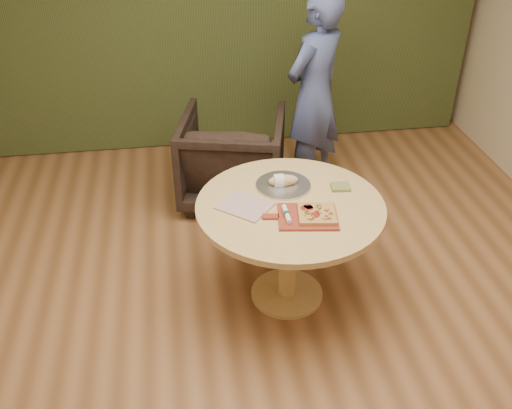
{
  "coord_description": "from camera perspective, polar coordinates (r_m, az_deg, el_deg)",
  "views": [
    {
      "loc": [
        -0.5,
        -2.4,
        2.68
      ],
      "look_at": [
        -0.1,
        0.25,
        0.92
      ],
      "focal_mm": 40.0,
      "sensor_mm": 36.0,
      "label": 1
    }
  ],
  "objects": [
    {
      "name": "pedestal_table",
      "position": [
        3.6,
        3.38,
        -1.81
      ],
      "size": [
        1.17,
        1.17,
        0.75
      ],
      "rotation": [
        0.0,
        0.0,
        -0.11
      ],
      "color": "#DCB571",
      "rests_on": "ground"
    },
    {
      "name": "curtain",
      "position": [
        5.47,
        -3.35,
        19.77
      ],
      "size": [
        4.8,
        0.14,
        2.78
      ],
      "primitive_type": "cube",
      "color": "#303C1B",
      "rests_on": "ground"
    },
    {
      "name": "flatbread_pizza",
      "position": [
        3.4,
        6.09,
        -0.91
      ],
      "size": [
        0.25,
        0.25,
        0.04
      ],
      "rotation": [
        0.0,
        0.0,
        -0.14
      ],
      "color": "tan",
      "rests_on": "pizza_paddle"
    },
    {
      "name": "serving_tray",
      "position": [
        3.69,
        2.74,
        1.94
      ],
      "size": [
        0.36,
        0.36,
        0.02
      ],
      "color": "silver",
      "rests_on": "pedestal_table"
    },
    {
      "name": "pizza_paddle",
      "position": [
        3.4,
        4.99,
        -1.22
      ],
      "size": [
        0.46,
        0.33,
        0.01
      ],
      "rotation": [
        0.0,
        0.0,
        -0.14
      ],
      "color": "maroon",
      "rests_on": "pedestal_table"
    },
    {
      "name": "newspaper",
      "position": [
        3.49,
        -1.12,
        -0.11
      ],
      "size": [
        0.39,
        0.38,
        0.01
      ],
      "primitive_type": "cube",
      "rotation": [
        0.0,
        0.0,
        -0.71
      ],
      "color": "silver",
      "rests_on": "pedestal_table"
    },
    {
      "name": "room_shell",
      "position": [
        2.76,
        2.8,
        5.72
      ],
      "size": [
        5.04,
        6.04,
        2.84
      ],
      "color": "#9C673E",
      "rests_on": "ground"
    },
    {
      "name": "green_packet",
      "position": [
        3.7,
        8.44,
        1.75
      ],
      "size": [
        0.13,
        0.11,
        0.02
      ],
      "primitive_type": "cube",
      "rotation": [
        0.0,
        0.0,
        -0.11
      ],
      "color": "#5A672E",
      "rests_on": "pedestal_table"
    },
    {
      "name": "bread_roll",
      "position": [
        3.67,
        2.61,
        2.41
      ],
      "size": [
        0.19,
        0.09,
        0.09
      ],
      "color": "#D2B280",
      "rests_on": "serving_tray"
    },
    {
      "name": "person_standing",
      "position": [
        4.82,
        5.84,
        10.93
      ],
      "size": [
        0.74,
        0.71,
        1.71
      ],
      "primitive_type": "imported",
      "rotation": [
        0.0,
        0.0,
        3.82
      ],
      "color": "#45538C",
      "rests_on": "ground"
    },
    {
      "name": "armchair",
      "position": [
        4.76,
        -2.36,
        5.06
      ],
      "size": [
        0.98,
        0.95,
        0.85
      ],
      "primitive_type": "imported",
      "rotation": [
        0.0,
        0.0,
        2.9
      ],
      "color": "black",
      "rests_on": "ground"
    },
    {
      "name": "cutlery_roll",
      "position": [
        3.37,
        3.08,
        -0.94
      ],
      "size": [
        0.03,
        0.2,
        0.03
      ],
      "rotation": [
        0.0,
        0.0,
        0.01
      ],
      "color": "white",
      "rests_on": "pizza_paddle"
    }
  ]
}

